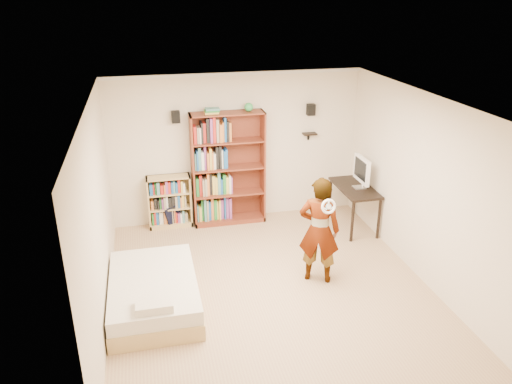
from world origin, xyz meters
TOP-DOWN VIEW (x-y plane):
  - ground at (0.00, 0.00)m, footprint 4.50×5.00m
  - room_shell at (0.00, 0.00)m, footprint 4.52×5.02m
  - crown_molding at (0.00, 0.00)m, footprint 4.50×5.00m
  - speaker_left at (-1.05, 2.40)m, footprint 0.14×0.12m
  - speaker_right at (1.35, 2.40)m, footprint 0.14×0.12m
  - wall_shelf at (1.35, 2.41)m, footprint 0.25×0.16m
  - tall_bookshelf at (-0.18, 2.31)m, footprint 1.29×0.38m
  - low_bookshelf at (-1.25, 2.36)m, footprint 0.77×0.29m
  - computer_desk at (1.95, 1.59)m, footprint 0.57×1.13m
  - imac at (2.00, 1.54)m, footprint 0.13×0.56m
  - daybed at (-1.65, -0.08)m, footprint 1.17×1.79m
  - person at (0.74, 0.07)m, footprint 0.70×0.59m
  - wii_wheel at (0.74, -0.23)m, footprint 0.21×0.08m
  - navy_bag at (-1.23, 2.35)m, footprint 0.37×0.32m

SIDE VIEW (x-z plane):
  - ground at x=0.00m, z-range -0.01..0.01m
  - navy_bag at x=-1.23m, z-range 0.00..0.43m
  - daybed at x=-1.65m, z-range 0.00..0.53m
  - computer_desk at x=1.95m, z-range 0.00..0.77m
  - low_bookshelf at x=-1.25m, z-range 0.00..0.96m
  - person at x=0.74m, z-range 0.00..1.61m
  - tall_bookshelf at x=-0.18m, z-range 0.00..2.05m
  - imac at x=2.00m, z-range 0.77..1.33m
  - wii_wheel at x=0.74m, z-range 1.20..1.42m
  - wall_shelf at x=1.35m, z-range 1.54..1.56m
  - room_shell at x=0.00m, z-range 0.41..3.12m
  - speaker_left at x=-1.05m, z-range 1.90..2.10m
  - speaker_right at x=1.35m, z-range 1.90..2.10m
  - crown_molding at x=0.00m, z-range 2.64..2.70m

